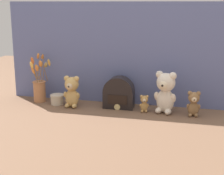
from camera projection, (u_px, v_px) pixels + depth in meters
name	position (u px, v px, depth m)	size (l,w,h in m)	color
ground_plane	(111.00, 109.00, 2.35)	(4.00, 4.00, 0.00)	brown
backdrop_wall	(117.00, 54.00, 2.42)	(1.62, 0.02, 0.72)	slate
teddy_bear_large	(165.00, 91.00, 2.24)	(0.16, 0.14, 0.28)	beige
teddy_bear_medium	(72.00, 91.00, 2.37)	(0.12, 0.11, 0.22)	tan
teddy_bear_small	(194.00, 103.00, 2.18)	(0.09, 0.08, 0.16)	olive
teddy_bear_tiny	(144.00, 103.00, 2.27)	(0.06, 0.06, 0.12)	tan
flower_vase	(39.00, 87.00, 2.50)	(0.14, 0.16, 0.35)	#AD7047
vintage_radio	(119.00, 94.00, 2.36)	(0.21, 0.11, 0.22)	black
decorative_tin_tall	(57.00, 99.00, 2.45)	(0.10, 0.10, 0.07)	beige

